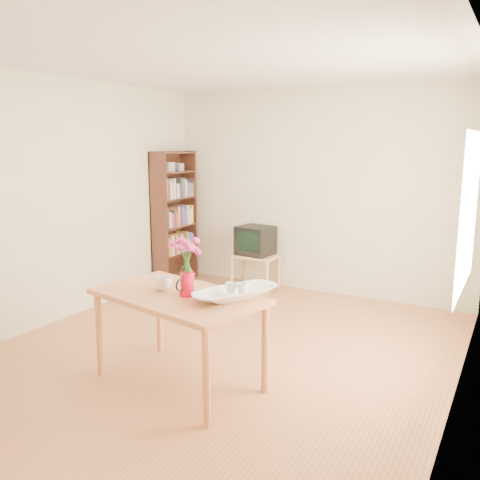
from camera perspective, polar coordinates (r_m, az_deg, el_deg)
The scene contains 11 objects.
room at distance 4.53m, azimuth -1.51°, elevation 3.09°, with size 4.50×4.50×4.50m.
table at distance 4.05m, azimuth -6.95°, elevation -7.19°, with size 1.47×1.01×0.75m.
tv_stand at distance 6.74m, azimuth 1.74°, elevation -2.22°, with size 0.60×0.45×0.46m.
bookshelf at distance 7.07m, azimuth -7.35°, elevation 2.06°, with size 0.28×0.70×1.80m.
pitcher at distance 3.96m, azimuth -5.92°, elevation -5.00°, with size 0.13×0.20×0.19m.
flowers at distance 3.90m, azimuth -6.00°, elevation -1.56°, with size 0.21×0.21×0.30m, color #EA3795, non-canonical shape.
mug at distance 4.13m, azimuth -8.60°, elevation -4.85°, with size 0.14×0.14×0.11m, color white.
bowl at distance 3.83m, azimuth -0.51°, elevation -3.49°, with size 0.46×0.46×0.43m, color white.
teacup_a at distance 3.86m, azimuth -1.03°, elevation -3.99°, with size 0.08×0.08×0.07m, color white.
teacup_b at distance 3.84m, azimuth 0.22°, elevation -4.08°, with size 0.08×0.08×0.07m, color white.
television at distance 6.69m, azimuth 1.80°, elevation 0.01°, with size 0.47×0.45×0.37m.
Camera 1 is at (2.32, -3.85, 1.92)m, focal length 38.00 mm.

